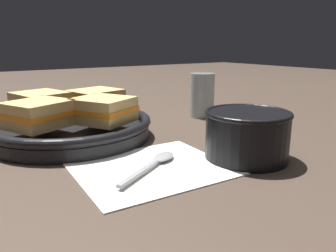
{
  "coord_description": "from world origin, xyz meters",
  "views": [
    {
      "loc": [
        -0.33,
        -0.45,
        0.19
      ],
      "look_at": [
        -0.02,
        0.01,
        0.04
      ],
      "focal_mm": 35.0,
      "sensor_mm": 36.0,
      "label": 1
    }
  ],
  "objects": [
    {
      "name": "ground_plane",
      "position": [
        0.0,
        0.0,
        0.0
      ],
      "size": [
        4.0,
        4.0,
        0.0
      ],
      "primitive_type": "plane",
      "color": "#47382D"
    },
    {
      "name": "drinking_glass",
      "position": [
        0.21,
        0.19,
        0.06
      ],
      "size": [
        0.06,
        0.06,
        0.11
      ],
      "color": "silver",
      "rests_on": "ground_plane"
    },
    {
      "name": "sandwich_near_left",
      "position": [
        -0.21,
        0.14,
        0.07
      ],
      "size": [
        0.13,
        0.13,
        0.05
      ],
      "rotation": [
        0.0,
        0.0,
        5.14
      ],
      "color": "#DBB26B",
      "rests_on": "skillet"
    },
    {
      "name": "sandwich_far_right",
      "position": [
        -0.18,
        0.25,
        0.07
      ],
      "size": [
        0.12,
        0.12,
        0.05
      ],
      "rotation": [
        0.0,
        0.0,
        9.69
      ],
      "color": "#DBB26B",
      "rests_on": "skillet"
    },
    {
      "name": "sandwich_far_left",
      "position": [
        -0.07,
        0.22,
        0.07
      ],
      "size": [
        0.12,
        0.12,
        0.05
      ],
      "rotation": [
        0.0,
        0.0,
        8.12
      ],
      "color": "#DBB26B",
      "rests_on": "skillet"
    },
    {
      "name": "soup_bowl",
      "position": [
        0.06,
        -0.1,
        0.05
      ],
      "size": [
        0.14,
        0.14,
        0.08
      ],
      "color": "black",
      "rests_on": "ground_plane"
    },
    {
      "name": "napkin",
      "position": [
        -0.09,
        -0.05,
        0.0
      ],
      "size": [
        0.23,
        0.2,
        0.0
      ],
      "color": "white",
      "rests_on": "ground_plane"
    },
    {
      "name": "sandwich_near_right",
      "position": [
        -0.1,
        0.11,
        0.07
      ],
      "size": [
        0.13,
        0.13,
        0.05
      ],
      "rotation": [
        0.0,
        0.0,
        6.77
      ],
      "color": "#DBB26B",
      "rests_on": "skillet"
    },
    {
      "name": "spoon",
      "position": [
        -0.08,
        -0.04,
        0.01
      ],
      "size": [
        0.14,
        0.09,
        0.01
      ],
      "rotation": [
        0.0,
        0.0,
        0.52
      ],
      "color": "#9E9EA3",
      "rests_on": "napkin"
    },
    {
      "name": "skillet",
      "position": [
        -0.14,
        0.18,
        0.02
      ],
      "size": [
        0.38,
        0.37,
        0.04
      ],
      "color": "black",
      "rests_on": "ground_plane"
    }
  ]
}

